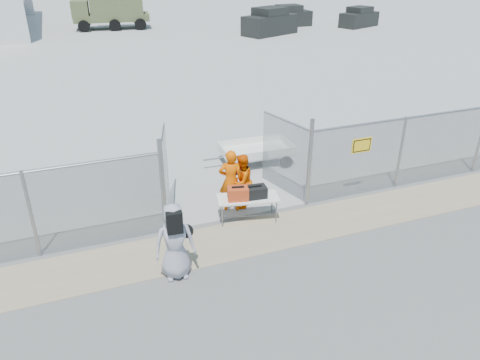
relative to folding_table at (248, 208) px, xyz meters
name	(u,v)px	position (x,y,z in m)	size (l,w,h in m)	color
ground	(270,258)	(-0.14, -1.79, -0.34)	(160.00, 160.00, 0.00)	#595959
tarmac_inside	(97,20)	(-0.14, 40.21, -0.33)	(160.00, 80.00, 0.01)	#9D9D9D
dirt_strip	(254,236)	(-0.14, -0.79, -0.33)	(44.00, 1.60, 0.01)	gray
chain_link_fence	(240,180)	(-0.14, 0.21, 0.76)	(40.00, 0.20, 2.20)	gray
folding_table	(248,208)	(0.00, 0.00, 0.00)	(1.59, 0.66, 0.67)	white
orange_bag	(238,193)	(-0.28, 0.00, 0.50)	(0.53, 0.35, 0.33)	#C13F19
black_duffel	(254,192)	(0.16, -0.06, 0.49)	(0.62, 0.36, 0.30)	black
security_worker_left	(231,181)	(-0.24, 0.66, 0.55)	(0.64, 0.42, 1.76)	#E65600
security_worker_right	(241,181)	(0.09, 0.72, 0.44)	(0.76, 0.59, 1.56)	#E65600
visitor	(175,241)	(-2.31, -1.62, 0.55)	(0.86, 0.56, 1.77)	#9593A4
utility_trailer	(256,153)	(1.58, 3.27, 0.02)	(2.98, 1.53, 0.72)	white
military_truck	(111,11)	(0.65, 33.91, 1.17)	(6.33, 2.34, 3.02)	#535A35
parked_vehicle_near	(270,21)	(12.31, 26.39, 0.70)	(4.60, 2.08, 2.08)	black
parked_vehicle_mid	(289,16)	(15.75, 29.97, 0.55)	(3.94, 1.78, 1.78)	black
parked_vehicle_far	(359,17)	(21.45, 27.35, 0.51)	(3.74, 1.69, 1.69)	black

